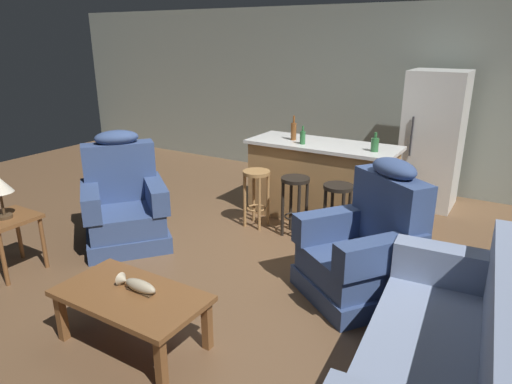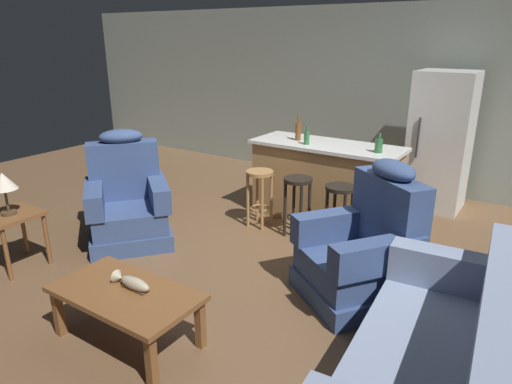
# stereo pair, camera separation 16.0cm
# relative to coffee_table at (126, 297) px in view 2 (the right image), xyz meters

# --- Properties ---
(ground_plane) EXTENTS (12.00, 12.00, 0.00)m
(ground_plane) POSITION_rel_coffee_table_xyz_m (0.15, 1.65, -0.36)
(ground_plane) COLOR brown
(back_wall) EXTENTS (12.00, 0.05, 2.60)m
(back_wall) POSITION_rel_coffee_table_xyz_m (0.15, 4.77, 0.94)
(back_wall) COLOR #939E93
(back_wall) RESTS_ON ground_plane
(coffee_table) EXTENTS (1.10, 0.60, 0.42)m
(coffee_table) POSITION_rel_coffee_table_xyz_m (0.00, 0.00, 0.00)
(coffee_table) COLOR brown
(coffee_table) RESTS_ON ground_plane
(fish_figurine) EXTENTS (0.34, 0.10, 0.10)m
(fish_figurine) POSITION_rel_coffee_table_xyz_m (0.01, 0.06, 0.10)
(fish_figurine) COLOR #4C3823
(fish_figurine) RESTS_ON coffee_table
(couch) EXTENTS (0.99, 1.96, 0.94)m
(couch) POSITION_rel_coffee_table_xyz_m (2.06, 0.49, -0.02)
(couch) COLOR #8493B2
(couch) RESTS_ON ground_plane
(recliner_near_lamp) EXTENTS (1.18, 1.18, 1.20)m
(recliner_near_lamp) POSITION_rel_coffee_table_xyz_m (-1.39, 1.25, 0.06)
(recliner_near_lamp) COLOR #384C7A
(recliner_near_lamp) RESTS_ON ground_plane
(recliner_near_island) EXTENTS (1.17, 1.17, 1.20)m
(recliner_near_island) POSITION_rel_coffee_table_xyz_m (1.20, 1.55, 0.06)
(recliner_near_island) COLOR #384C7A
(recliner_near_island) RESTS_ON ground_plane
(end_table) EXTENTS (0.48, 0.48, 0.56)m
(end_table) POSITION_rel_coffee_table_xyz_m (-1.80, 0.19, 0.10)
(end_table) COLOR brown
(end_table) RESTS_ON ground_plane
(table_lamp) EXTENTS (0.24, 0.24, 0.41)m
(table_lamp) POSITION_rel_coffee_table_xyz_m (-1.79, 0.17, 0.50)
(table_lamp) COLOR #4C3823
(table_lamp) RESTS_ON end_table
(kitchen_island) EXTENTS (1.80, 0.70, 0.95)m
(kitchen_island) POSITION_rel_coffee_table_xyz_m (0.15, 3.00, 0.11)
(kitchen_island) COLOR #AD7F4C
(kitchen_island) RESTS_ON ground_plane
(bar_stool_left) EXTENTS (0.32, 0.32, 0.68)m
(bar_stool_left) POSITION_rel_coffee_table_xyz_m (-0.39, 2.37, 0.11)
(bar_stool_left) COLOR #A87A47
(bar_stool_left) RESTS_ON ground_plane
(bar_stool_middle) EXTENTS (0.32, 0.32, 0.68)m
(bar_stool_middle) POSITION_rel_coffee_table_xyz_m (0.11, 2.37, 0.11)
(bar_stool_middle) COLOR black
(bar_stool_middle) RESTS_ON ground_plane
(bar_stool_right) EXTENTS (0.32, 0.32, 0.68)m
(bar_stool_right) POSITION_rel_coffee_table_xyz_m (0.62, 2.37, 0.11)
(bar_stool_right) COLOR black
(bar_stool_right) RESTS_ON ground_plane
(refrigerator) EXTENTS (0.70, 0.69, 1.76)m
(refrigerator) POSITION_rel_coffee_table_xyz_m (1.17, 4.20, 0.52)
(refrigerator) COLOR white
(refrigerator) RESTS_ON ground_plane
(bottle_tall_green) EXTENTS (0.07, 0.07, 0.30)m
(bottle_tall_green) POSITION_rel_coffee_table_xyz_m (-0.23, 2.97, 0.70)
(bottle_tall_green) COLOR brown
(bottle_tall_green) RESTS_ON kitchen_island
(bottle_short_amber) EXTENTS (0.08, 0.08, 0.21)m
(bottle_short_amber) POSITION_rel_coffee_table_xyz_m (0.80, 2.91, 0.67)
(bottle_short_amber) COLOR #2D6B38
(bottle_short_amber) RESTS_ON kitchen_island
(bottle_wine_dark) EXTENTS (0.06, 0.06, 0.21)m
(bottle_wine_dark) POSITION_rel_coffee_table_xyz_m (-0.04, 2.83, 0.67)
(bottle_wine_dark) COLOR #2D6B38
(bottle_wine_dark) RESTS_ON kitchen_island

